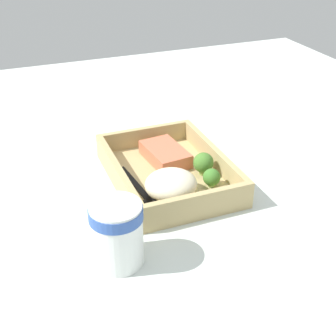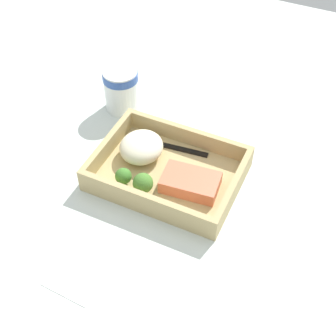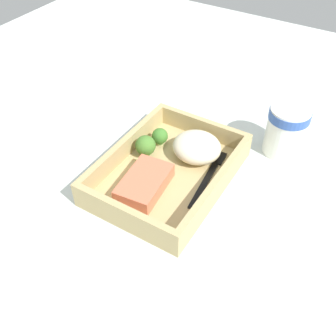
% 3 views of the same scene
% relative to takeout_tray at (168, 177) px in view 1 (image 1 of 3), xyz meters
% --- Properties ---
extents(ground_plane, '(1.60, 1.60, 0.02)m').
position_rel_takeout_tray_xyz_m(ground_plane, '(0.00, 0.00, -0.02)').
color(ground_plane, silver).
extents(takeout_tray, '(0.28, 0.21, 0.01)m').
position_rel_takeout_tray_xyz_m(takeout_tray, '(0.00, 0.00, 0.00)').
color(takeout_tray, tan).
rests_on(takeout_tray, ground_plane).
extents(tray_rim, '(0.28, 0.21, 0.04)m').
position_rel_takeout_tray_xyz_m(tray_rim, '(0.00, 0.00, 0.03)').
color(tray_rim, tan).
rests_on(tray_rim, takeout_tray).
extents(salmon_fillet, '(0.11, 0.08, 0.03)m').
position_rel_takeout_tray_xyz_m(salmon_fillet, '(-0.05, 0.02, 0.02)').
color(salmon_fillet, '#D96D4C').
rests_on(salmon_fillet, takeout_tray).
extents(mashed_potatoes, '(0.09, 0.09, 0.05)m').
position_rel_takeout_tray_xyz_m(mashed_potatoes, '(0.07, -0.02, 0.03)').
color(mashed_potatoes, beige).
rests_on(mashed_potatoes, takeout_tray).
extents(broccoli_floret_1, '(0.03, 0.03, 0.04)m').
position_rel_takeout_tray_xyz_m(broccoli_floret_1, '(0.07, 0.06, 0.02)').
color(broccoli_floret_1, '#7FA359').
rests_on(broccoli_floret_1, takeout_tray).
extents(broccoli_floret_2, '(0.04, 0.04, 0.04)m').
position_rel_takeout_tray_xyz_m(broccoli_floret_2, '(0.02, 0.06, 0.03)').
color(broccoli_floret_2, '#7F9C50').
rests_on(broccoli_floret_2, takeout_tray).
extents(fork, '(0.16, 0.03, 0.00)m').
position_rel_takeout_tray_xyz_m(fork, '(0.04, -0.07, 0.01)').
color(fork, black).
rests_on(fork, takeout_tray).
extents(paper_cup, '(0.08, 0.08, 0.10)m').
position_rel_takeout_tray_xyz_m(paper_cup, '(0.19, -0.15, 0.05)').
color(paper_cup, white).
rests_on(paper_cup, ground_plane).
extents(receipt_slip, '(0.10, 0.12, 0.00)m').
position_rel_takeout_tray_xyz_m(receipt_slip, '(0.04, 0.25, -0.00)').
color(receipt_slip, white).
rests_on(receipt_slip, ground_plane).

